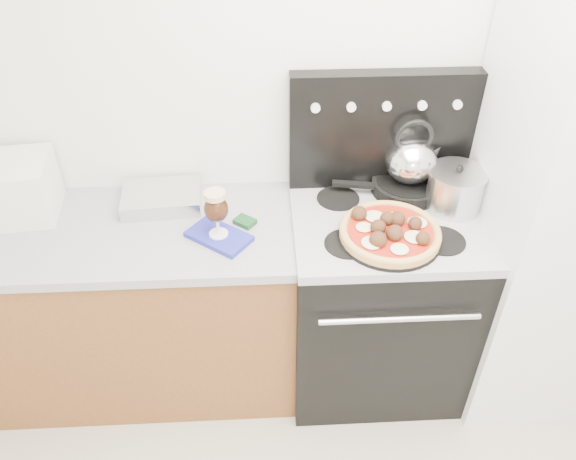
{
  "coord_description": "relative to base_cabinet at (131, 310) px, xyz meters",
  "views": [
    {
      "loc": [
        -0.41,
        -0.59,
        2.27
      ],
      "look_at": [
        -0.33,
        1.05,
        0.98
      ],
      "focal_mm": 35.0,
      "sensor_mm": 36.0,
      "label": 1
    }
  ],
  "objects": [
    {
      "name": "skillet",
      "position": [
        1.22,
        0.17,
        0.52
      ],
      "size": [
        0.35,
        0.35,
        0.05
      ],
      "primitive_type": "cylinder",
      "rotation": [
        0.0,
        0.0,
        -0.18
      ],
      "color": "black",
      "rests_on": "cooktop"
    },
    {
      "name": "fridge",
      "position": [
        1.8,
        -0.05,
        0.52
      ],
      "size": [
        0.64,
        0.68,
        1.9
      ],
      "primitive_type": "cube",
      "color": "silver",
      "rests_on": "ground"
    },
    {
      "name": "room_shell",
      "position": [
        1.02,
        -0.91,
        0.82
      ],
      "size": [
        3.52,
        3.01,
        2.52
      ],
      "color": "#B4AA97",
      "rests_on": "ground"
    },
    {
      "name": "stove_body",
      "position": [
        1.1,
        -0.02,
        0.01
      ],
      "size": [
        0.76,
        0.65,
        0.88
      ],
      "primitive_type": "cube",
      "color": "black",
      "rests_on": "ground"
    },
    {
      "name": "pizza",
      "position": [
        1.09,
        -0.15,
        0.53
      ],
      "size": [
        0.43,
        0.43,
        0.05
      ],
      "primitive_type": null,
      "rotation": [
        0.0,
        0.0,
        -0.13
      ],
      "color": "#E49F5E",
      "rests_on": "pizza_pan"
    },
    {
      "name": "foil_sheet",
      "position": [
        0.19,
        0.15,
        0.5
      ],
      "size": [
        0.34,
        0.26,
        0.06
      ],
      "primitive_type": "cube",
      "rotation": [
        0.0,
        0.0,
        0.07
      ],
      "color": "white",
      "rests_on": "countertop"
    },
    {
      "name": "stock_pot",
      "position": [
        1.38,
        0.04,
        0.57
      ],
      "size": [
        0.25,
        0.25,
        0.16
      ],
      "primitive_type": "cylinder",
      "rotation": [
        0.0,
        0.0,
        -0.12
      ],
      "color": "silver",
      "rests_on": "cooktop"
    },
    {
      "name": "countertop",
      "position": [
        0.0,
        0.0,
        0.45
      ],
      "size": [
        1.48,
        0.63,
        0.04
      ],
      "primitive_type": "cube",
      "color": "#9F9FA5",
      "rests_on": "base_cabinet"
    },
    {
      "name": "cooktop",
      "position": [
        1.1,
        -0.02,
        0.47
      ],
      "size": [
        0.76,
        0.65,
        0.04
      ],
      "primitive_type": "cube",
      "color": "#ADADB2",
      "rests_on": "stove_body"
    },
    {
      "name": "beer_glass",
      "position": [
        0.43,
        -0.09,
        0.59
      ],
      "size": [
        0.1,
        0.1,
        0.2
      ],
      "primitive_type": null,
      "rotation": [
        0.0,
        0.0,
        -0.06
      ],
      "color": "black",
      "rests_on": "oven_mitt"
    },
    {
      "name": "tea_kettle",
      "position": [
        1.22,
        0.17,
        0.66
      ],
      "size": [
        0.27,
        0.27,
        0.24
      ],
      "primitive_type": null,
      "rotation": [
        0.0,
        0.0,
        -0.28
      ],
      "color": "silver",
      "rests_on": "skillet"
    },
    {
      "name": "oven_mitt",
      "position": [
        0.43,
        -0.09,
        0.48
      ],
      "size": [
        0.28,
        0.26,
        0.02
      ],
      "primitive_type": "cube",
      "rotation": [
        0.0,
        0.0,
        -0.65
      ],
      "color": "#252AA2",
      "rests_on": "countertop"
    },
    {
      "name": "toaster_oven",
      "position": [
        -0.42,
        0.12,
        0.59
      ],
      "size": [
        0.4,
        0.32,
        0.24
      ],
      "primitive_type": "cube",
      "rotation": [
        0.0,
        0.0,
        0.11
      ],
      "color": "silver",
      "rests_on": "countertop"
    },
    {
      "name": "backguard",
      "position": [
        1.1,
        0.25,
        0.74
      ],
      "size": [
        0.76,
        0.08,
        0.5
      ],
      "primitive_type": "cube",
      "color": "black",
      "rests_on": "cooktop"
    },
    {
      "name": "pizza_pan",
      "position": [
        1.09,
        -0.15,
        0.5
      ],
      "size": [
        0.49,
        0.49,
        0.01
      ],
      "primitive_type": "cylinder",
      "rotation": [
        0.0,
        0.0,
        0.3
      ],
      "color": "black",
      "rests_on": "cooktop"
    },
    {
      "name": "base_cabinet",
      "position": [
        0.0,
        0.0,
        0.0
      ],
      "size": [
        1.45,
        0.6,
        0.86
      ],
      "primitive_type": "cube",
      "color": "brown",
      "rests_on": "ground"
    }
  ]
}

